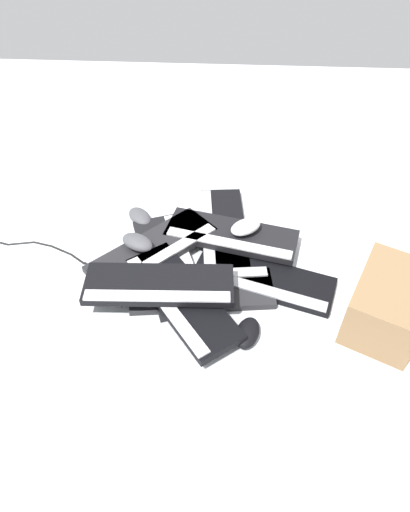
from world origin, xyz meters
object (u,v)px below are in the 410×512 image
at_px(keyboard_2, 263,279).
at_px(keyboard_3, 223,231).
at_px(keyboard_5, 181,298).
at_px(mouse_2, 246,227).
at_px(mouse_0, 140,217).
at_px(mouse_3, 247,333).
at_px(keyboard_6, 159,285).
at_px(mouse_1, 137,242).
at_px(keyboard_0, 169,262).
at_px(keyboard_7, 231,235).
at_px(cardboard_box, 388,304).
at_px(keyboard_4, 153,250).
at_px(keyboard_1, 202,290).

bearing_deg(keyboard_2, keyboard_3, -58.71).
relative_size(keyboard_5, mouse_2, 4.02).
distance_m(keyboard_3, mouse_0, 0.31).
height_order(keyboard_5, mouse_0, keyboard_5).
bearing_deg(mouse_3, keyboard_6, -97.43).
relative_size(keyboard_6, mouse_1, 4.05).
xyz_separation_m(keyboard_0, keyboard_2, (-0.31, 0.06, 0.00)).
height_order(keyboard_7, cardboard_box, cardboard_box).
distance_m(keyboard_5, mouse_1, 0.25).
relative_size(keyboard_4, keyboard_5, 0.95).
distance_m(keyboard_2, mouse_1, 0.42).
bearing_deg(keyboard_3, keyboard_6, 60.00).
relative_size(keyboard_2, mouse_2, 4.22).
height_order(keyboard_2, mouse_2, mouse_2).
height_order(keyboard_0, mouse_3, mouse_3).
height_order(keyboard_1, mouse_0, mouse_0).
relative_size(keyboard_4, mouse_2, 3.81).
distance_m(keyboard_4, mouse_1, 0.06).
bearing_deg(keyboard_6, keyboard_5, 162.17).
bearing_deg(keyboard_6, keyboard_2, -163.56).
xyz_separation_m(keyboard_4, keyboard_6, (-0.04, 0.17, 0.03)).
xyz_separation_m(keyboard_4, cardboard_box, (-0.70, 0.22, 0.04)).
bearing_deg(keyboard_3, cardboard_box, 143.23).
relative_size(mouse_0, mouse_2, 1.00).
height_order(keyboard_3, mouse_3, mouse_3).
xyz_separation_m(keyboard_1, cardboard_box, (-0.53, 0.08, 0.07)).
bearing_deg(mouse_2, keyboard_3, 112.84).
height_order(keyboard_7, mouse_0, keyboard_7).
xyz_separation_m(keyboard_7, mouse_3, (-0.05, 0.38, -0.02)).
bearing_deg(mouse_0, keyboard_7, 33.17).
xyz_separation_m(keyboard_4, mouse_2, (-0.30, -0.09, 0.04)).
bearing_deg(keyboard_6, mouse_0, -71.78).
xyz_separation_m(keyboard_2, keyboard_7, (0.11, -0.17, 0.03)).
relative_size(keyboard_3, mouse_1, 4.11).
distance_m(keyboard_3, mouse_2, 0.11).
distance_m(keyboard_1, keyboard_5, 0.09).
bearing_deg(keyboard_3, keyboard_1, 78.43).
distance_m(keyboard_7, mouse_2, 0.06).
relative_size(keyboard_7, mouse_1, 4.20).
bearing_deg(mouse_0, keyboard_1, -2.17).
distance_m(keyboard_4, mouse_2, 0.31).
xyz_separation_m(keyboard_7, mouse_1, (0.30, 0.09, 0.04)).
distance_m(keyboard_0, keyboard_2, 0.31).
bearing_deg(mouse_1, keyboard_5, -22.15).
relative_size(mouse_2, cardboard_box, 0.40).
distance_m(keyboard_1, keyboard_6, 0.14).
bearing_deg(mouse_0, keyboard_2, 19.00).
relative_size(keyboard_2, keyboard_3, 1.03).
relative_size(keyboard_2, keyboard_6, 1.04).
distance_m(keyboard_5, mouse_2, 0.35).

